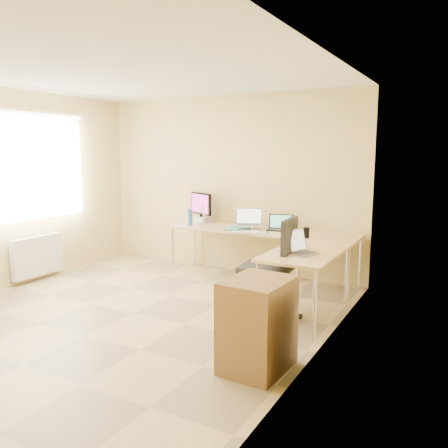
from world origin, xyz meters
The scene contains 25 objects.
floor centered at (0.00, 0.00, 0.00)m, with size 4.50×4.50×0.00m, color tan.
ceiling centered at (0.00, 0.00, 2.60)m, with size 4.50×4.50×0.00m, color white.
wall_back centered at (0.00, 2.25, 1.30)m, with size 4.50×4.50×0.00m, color #E8C16A.
wall_left centered at (-2.10, 0.00, 1.30)m, with size 4.50×4.50×0.00m, color #E8C16A.
wall_right centered at (2.10, 0.00, 1.30)m, with size 4.50×4.50×0.00m, color #E8C16A.
desk_main centered at (0.72, 1.85, 0.36)m, with size 2.65×0.70×0.73m, color tan.
desk_return centered at (1.70, 0.85, 0.36)m, with size 0.70×1.30×0.73m, color tan.
monitor centered at (-0.37, 2.05, 0.95)m, with size 0.52×0.17×0.45m, color black.
book_stack centered at (0.47, 1.65, 0.75)m, with size 0.21×0.29×0.05m, color #2B7C67.
laptop_center centered at (0.56, 1.78, 0.90)m, with size 0.37×0.28×0.24m, color #B0B2CA.
laptop_black centered at (0.96, 1.92, 0.84)m, with size 0.34×0.25×0.21m, color black.
keyboard centered at (0.69, 1.55, 0.74)m, with size 0.46×0.13×0.02m, color silver.
mouse centered at (0.71, 1.63, 0.75)m, with size 0.09×0.06×0.03m, color silver.
mug centered at (-0.09, 1.55, 0.78)m, with size 0.10×0.10×0.09m, color silver.
cd_stack centered at (0.33, 1.55, 0.74)m, with size 0.10×0.10×0.03m, color #A6A7BD.
water_bottle centered at (-0.29, 1.62, 0.85)m, with size 0.07×0.07×0.25m, color #3362B2.
papers centered at (-0.40, 1.55, 0.73)m, with size 0.19×0.27×0.01m, color silver.
white_box centered at (-0.36, 1.99, 0.77)m, with size 0.22×0.16×0.08m, color silver.
desk_fan centered at (-0.22, 2.05, 0.87)m, with size 0.22×0.22×0.28m, color silver.
black_cup centered at (1.46, 1.55, 0.80)m, with size 0.08×0.08×0.13m, color black.
laptop_return centered at (1.72, 0.71, 0.83)m, with size 0.23×0.30×0.20m, color #ABACBC.
office_chair centered at (1.32, 0.66, 0.50)m, with size 0.66×0.66×1.11m, color black.
cabinet centered at (1.76, -0.53, 0.36)m, with size 0.47×0.59×0.81m, color #A34823.
radiator centered at (-2.03, 0.40, 0.35)m, with size 0.09×0.80×0.55m, color white.
window centered at (-2.05, 0.40, 1.55)m, with size 0.10×1.80×1.40m, color white.
Camera 1 is at (3.25, -3.82, 1.80)m, focal length 36.87 mm.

